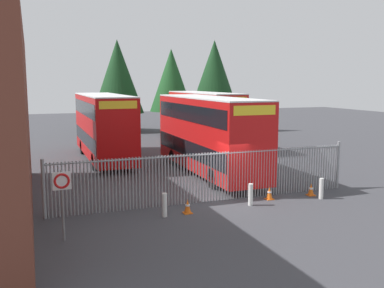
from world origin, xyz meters
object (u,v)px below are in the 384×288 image
Objects in this scene: double_decker_bus_behind_fence_right at (204,117)px; bollard_near_right at (321,189)px; bollard_near_left at (165,205)px; traffic_cone_near_kerb at (269,193)px; double_decker_bus_behind_fence_left at (103,124)px; speed_limit_sign_post at (62,189)px; bollard_center_front at (251,195)px; traffic_cone_mid_forecourt at (311,189)px; double_decker_bus_near_gate at (208,132)px; traffic_cone_by_gate at (188,206)px.

double_decker_bus_behind_fence_right is 17.00m from bollard_near_right.
bollard_near_left is 5.22m from traffic_cone_near_kerb.
speed_limit_sign_post is (-3.73, -14.77, -0.65)m from double_decker_bus_behind_fence_left.
speed_limit_sign_post reaches higher than bollard_center_front.
speed_limit_sign_post reaches higher than traffic_cone_mid_forecourt.
double_decker_bus_behind_fence_left and double_decker_bus_behind_fence_right have the same top height.
double_decker_bus_behind_fence_left is at bearing 75.83° from speed_limit_sign_post.
bollard_near_left is 1.61× the size of traffic_cone_near_kerb.
double_decker_bus_near_gate is 18.32× the size of traffic_cone_near_kerb.
traffic_cone_by_gate is (-7.51, -16.77, -2.13)m from double_decker_bus_behind_fence_right.
double_decker_bus_behind_fence_left is 15.58m from bollard_near_right.
double_decker_bus_near_gate is at bearing -53.97° from double_decker_bus_behind_fence_left.
traffic_cone_mid_forecourt is (7.52, -12.82, -2.13)m from double_decker_bus_behind_fence_left.
double_decker_bus_near_gate is 11.38× the size of bollard_near_right.
double_decker_bus_near_gate is 18.32× the size of traffic_cone_by_gate.
bollard_near_right is (2.73, -6.77, -1.95)m from double_decker_bus_near_gate.
bollard_center_front is (-4.59, -16.66, -1.95)m from double_decker_bus_behind_fence_right.
double_decker_bus_behind_fence_right reaches higher than traffic_cone_by_gate.
double_decker_bus_near_gate reaches higher than speed_limit_sign_post.
double_decker_bus_behind_fence_left is 4.50× the size of speed_limit_sign_post.
double_decker_bus_near_gate is 8.27m from double_decker_bus_behind_fence_left.
double_decker_bus_behind_fence_right is 18.50m from traffic_cone_by_gate.
double_decker_bus_behind_fence_left reaches higher than traffic_cone_mid_forecourt.
double_decker_bus_behind_fence_left is 11.38× the size of bollard_near_left.
double_decker_bus_near_gate is 8.46m from bollard_near_left.
bollard_near_left and bollard_center_front have the same top height.
traffic_cone_by_gate is at bearing -118.91° from double_decker_bus_near_gate.
bollard_center_front is 8.07m from speed_limit_sign_post.
double_decker_bus_behind_fence_right is 18.32× the size of traffic_cone_by_gate.
double_decker_bus_behind_fence_left is at bearing 119.43° from bollard_near_right.
double_decker_bus_behind_fence_right is 11.38× the size of bollard_near_left.
speed_limit_sign_post reaches higher than traffic_cone_near_kerb.
traffic_cone_mid_forecourt is at bearing -59.61° from double_decker_bus_behind_fence_left.
bollard_near_right is 1.61× the size of traffic_cone_near_kerb.
speed_limit_sign_post is (-9.07, -2.05, 1.49)m from traffic_cone_near_kerb.
double_decker_bus_behind_fence_left is 9.32m from double_decker_bus_behind_fence_right.
traffic_cone_near_kerb is (-2.17, 0.09, 0.00)m from traffic_cone_mid_forecourt.
bollard_near_left is 1.00× the size of bollard_center_front.
double_decker_bus_behind_fence_left is 11.38× the size of bollard_near_right.
traffic_cone_near_kerb is at bearing 12.71° from speed_limit_sign_post.
double_decker_bus_behind_fence_right reaches higher than speed_limit_sign_post.
bollard_near_right is at bearing -93.69° from double_decker_bus_behind_fence_right.
traffic_cone_by_gate is at bearing 179.30° from bollard_near_right.
double_decker_bus_near_gate is 7.01m from traffic_cone_mid_forecourt.
double_decker_bus_behind_fence_left is at bearing 95.00° from traffic_cone_by_gate.
bollard_center_front reaches higher than traffic_cone_by_gate.
double_decker_bus_behind_fence_right reaches higher than bollard_near_left.
traffic_cone_mid_forecourt is 2.17m from traffic_cone_near_kerb.
double_decker_bus_behind_fence_right is at bearing 55.65° from speed_limit_sign_post.
traffic_cone_by_gate is 6.37m from traffic_cone_mid_forecourt.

